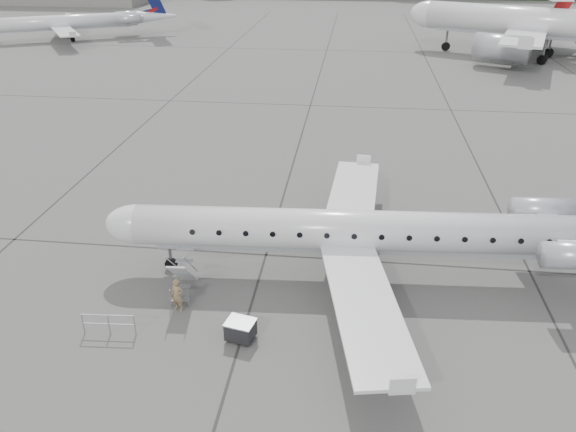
# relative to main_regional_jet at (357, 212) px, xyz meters

# --- Properties ---
(ground) EXTENTS (320.00, 320.00, 0.00)m
(ground) POSITION_rel_main_regional_jet_xyz_m (0.61, -2.26, -3.48)
(ground) COLOR #555553
(ground) RESTS_ON ground
(main_regional_jet) EXTENTS (28.28, 21.16, 6.96)m
(main_regional_jet) POSITION_rel_main_regional_jet_xyz_m (0.00, 0.00, 0.00)
(main_regional_jet) COLOR silver
(main_regional_jet) RESTS_ON ground
(airstair) EXTENTS (0.98, 2.24, 2.18)m
(airstair) POSITION_rel_main_regional_jet_xyz_m (-7.84, -2.60, -2.39)
(airstair) COLOR silver
(airstair) RESTS_ON ground
(passenger) EXTENTS (0.67, 0.55, 1.60)m
(passenger) POSITION_rel_main_regional_jet_xyz_m (-7.76, -3.84, -2.68)
(passenger) COLOR olive
(passenger) RESTS_ON ground
(safety_railing) EXTENTS (2.20, 0.22, 1.00)m
(safety_railing) POSITION_rel_main_regional_jet_xyz_m (-10.14, -5.84, -2.98)
(safety_railing) COLOR gray
(safety_railing) RESTS_ON ground
(baggage_cart) EXTENTS (1.29, 1.13, 0.97)m
(baggage_cart) POSITION_rel_main_regional_jet_xyz_m (-4.60, -5.50, -2.99)
(baggage_cart) COLOR black
(baggage_cart) RESTS_ON ground
(bg_narrowbody) EXTENTS (43.64, 38.67, 12.96)m
(bg_narrowbody) POSITION_rel_main_regional_jet_xyz_m (22.39, 54.83, 3.00)
(bg_narrowbody) COLOR silver
(bg_narrowbody) RESTS_ON ground
(bg_regional_left) EXTENTS (34.63, 31.27, 7.45)m
(bg_regional_left) POSITION_rel_main_regional_jet_xyz_m (-45.04, 60.96, 0.24)
(bg_regional_left) COLOR silver
(bg_regional_left) RESTS_ON ground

